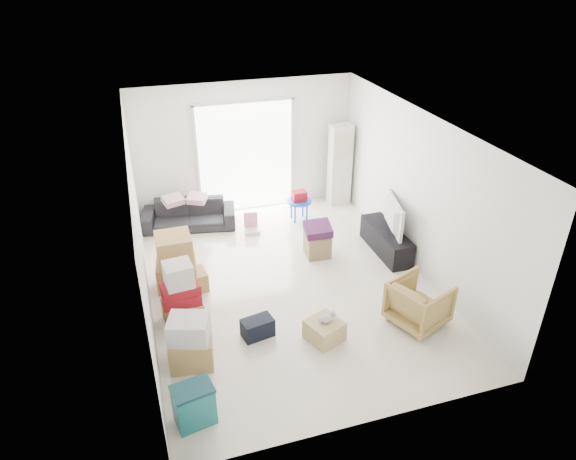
{
  "coord_description": "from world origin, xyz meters",
  "views": [
    {
      "loc": [
        -2.1,
        -6.74,
        4.93
      ],
      "look_at": [
        0.04,
        0.2,
        0.91
      ],
      "focal_mm": 32.0,
      "sensor_mm": 36.0,
      "label": 1
    }
  ],
  "objects_px": {
    "sofa": "(189,211)",
    "kids_table": "(299,200)",
    "storage_bins": "(194,405)",
    "wood_crate": "(324,330)",
    "television": "(388,226)",
    "ac_tower": "(340,165)",
    "armchair": "(419,301)",
    "tv_console": "(386,241)",
    "ottoman": "(317,245)"
  },
  "relations": [
    {
      "from": "television",
      "to": "ottoman",
      "type": "distance_m",
      "value": 1.31
    },
    {
      "from": "storage_bins",
      "to": "kids_table",
      "type": "relative_size",
      "value": 0.85
    },
    {
      "from": "storage_bins",
      "to": "sofa",
      "type": "bearing_deg",
      "value": 83.04
    },
    {
      "from": "tv_console",
      "to": "wood_crate",
      "type": "distance_m",
      "value": 2.72
    },
    {
      "from": "ac_tower",
      "to": "wood_crate",
      "type": "height_order",
      "value": "ac_tower"
    },
    {
      "from": "wood_crate",
      "to": "sofa",
      "type": "bearing_deg",
      "value": 109.15
    },
    {
      "from": "ac_tower",
      "to": "kids_table",
      "type": "distance_m",
      "value": 1.26
    },
    {
      "from": "armchair",
      "to": "storage_bins",
      "type": "bearing_deg",
      "value": 82.18
    },
    {
      "from": "armchair",
      "to": "wood_crate",
      "type": "distance_m",
      "value": 1.47
    },
    {
      "from": "tv_console",
      "to": "kids_table",
      "type": "bearing_deg",
      "value": 123.91
    },
    {
      "from": "television",
      "to": "kids_table",
      "type": "height_order",
      "value": "kids_table"
    },
    {
      "from": "armchair",
      "to": "wood_crate",
      "type": "xyz_separation_m",
      "value": [
        -1.45,
        0.06,
        -0.23
      ]
    },
    {
      "from": "sofa",
      "to": "storage_bins",
      "type": "distance_m",
      "value": 4.92
    },
    {
      "from": "tv_console",
      "to": "kids_table",
      "type": "distance_m",
      "value": 2.03
    },
    {
      "from": "television",
      "to": "armchair",
      "type": "height_order",
      "value": "armchair"
    },
    {
      "from": "storage_bins",
      "to": "ottoman",
      "type": "height_order",
      "value": "storage_bins"
    },
    {
      "from": "ottoman",
      "to": "ac_tower",
      "type": "bearing_deg",
      "value": 58.3
    },
    {
      "from": "sofa",
      "to": "kids_table",
      "type": "height_order",
      "value": "sofa"
    },
    {
      "from": "ottoman",
      "to": "sofa",
      "type": "bearing_deg",
      "value": 139.29
    },
    {
      "from": "tv_console",
      "to": "sofa",
      "type": "height_order",
      "value": "sofa"
    },
    {
      "from": "armchair",
      "to": "wood_crate",
      "type": "bearing_deg",
      "value": 65.7
    },
    {
      "from": "armchair",
      "to": "kids_table",
      "type": "relative_size",
      "value": 1.21
    },
    {
      "from": "ac_tower",
      "to": "armchair",
      "type": "xyz_separation_m",
      "value": [
        -0.43,
        -4.17,
        -0.49
      ]
    },
    {
      "from": "television",
      "to": "storage_bins",
      "type": "bearing_deg",
      "value": 139.5
    },
    {
      "from": "tv_console",
      "to": "television",
      "type": "xyz_separation_m",
      "value": [
        0.0,
        0.0,
        0.3
      ]
    },
    {
      "from": "ac_tower",
      "to": "kids_table",
      "type": "height_order",
      "value": "ac_tower"
    },
    {
      "from": "sofa",
      "to": "storage_bins",
      "type": "bearing_deg",
      "value": -86.58
    },
    {
      "from": "television",
      "to": "storage_bins",
      "type": "xyz_separation_m",
      "value": [
        -3.9,
        -2.84,
        -0.25
      ]
    },
    {
      "from": "ottoman",
      "to": "wood_crate",
      "type": "bearing_deg",
      "value": -107.47
    },
    {
      "from": "television",
      "to": "storage_bins",
      "type": "relative_size",
      "value": 1.87
    },
    {
      "from": "ac_tower",
      "to": "television",
      "type": "xyz_separation_m",
      "value": [
        0.05,
        -2.19,
        -0.35
      ]
    },
    {
      "from": "television",
      "to": "kids_table",
      "type": "relative_size",
      "value": 1.59
    },
    {
      "from": "television",
      "to": "sofa",
      "type": "bearing_deg",
      "value": 71.69
    },
    {
      "from": "ac_tower",
      "to": "sofa",
      "type": "bearing_deg",
      "value": -177.36
    },
    {
      "from": "television",
      "to": "wood_crate",
      "type": "relative_size",
      "value": 2.24
    },
    {
      "from": "ac_tower",
      "to": "armchair",
      "type": "relative_size",
      "value": 2.28
    },
    {
      "from": "wood_crate",
      "to": "armchair",
      "type": "bearing_deg",
      "value": -2.3
    },
    {
      "from": "storage_bins",
      "to": "kids_table",
      "type": "distance_m",
      "value": 5.3
    },
    {
      "from": "kids_table",
      "to": "sofa",
      "type": "bearing_deg",
      "value": 170.39
    },
    {
      "from": "tv_console",
      "to": "ac_tower",
      "type": "bearing_deg",
      "value": 91.31
    },
    {
      "from": "sofa",
      "to": "ottoman",
      "type": "xyz_separation_m",
      "value": [
        2.06,
        -1.78,
        -0.14
      ]
    },
    {
      "from": "tv_console",
      "to": "sofa",
      "type": "xyz_separation_m",
      "value": [
        -3.3,
        2.04,
        0.12
      ]
    },
    {
      "from": "storage_bins",
      "to": "wood_crate",
      "type": "height_order",
      "value": "storage_bins"
    },
    {
      "from": "storage_bins",
      "to": "wood_crate",
      "type": "bearing_deg",
      "value": 25.08
    },
    {
      "from": "sofa",
      "to": "wood_crate",
      "type": "bearing_deg",
      "value": -60.46
    },
    {
      "from": "television",
      "to": "ottoman",
      "type": "bearing_deg",
      "value": 91.29
    },
    {
      "from": "sofa",
      "to": "armchair",
      "type": "bearing_deg",
      "value": -44.49
    },
    {
      "from": "sofa",
      "to": "wood_crate",
      "type": "distance_m",
      "value": 4.2
    },
    {
      "from": "sofa",
      "to": "wood_crate",
      "type": "xyz_separation_m",
      "value": [
        1.38,
        -3.96,
        -0.2
      ]
    },
    {
      "from": "television",
      "to": "sofa",
      "type": "distance_m",
      "value": 3.89
    }
  ]
}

